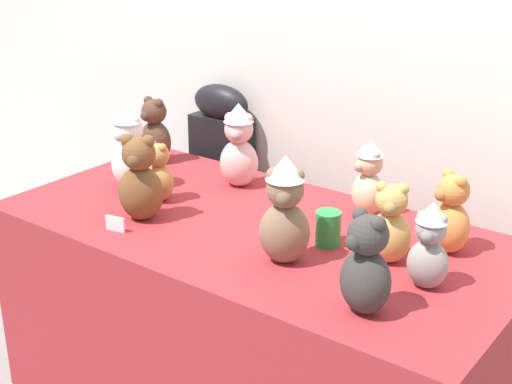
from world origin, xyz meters
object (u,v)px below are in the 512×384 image
Objects in this scene: teddy_bear_ginger at (451,215)px; teddy_bear_sand at (369,178)px; teddy_bear_mocha at (285,211)px; party_cup_green at (328,228)px; instrument_case at (223,198)px; teddy_bear_chestnut at (140,181)px; teddy_bear_snow at (129,147)px; teddy_bear_honey at (390,225)px; teddy_bear_caramel at (159,174)px; teddy_bear_charcoal at (366,267)px; display_table at (256,324)px; teddy_bear_ash at (429,247)px; teddy_bear_cocoa at (155,132)px; teddy_bear_blush at (239,146)px.

teddy_bear_ginger is 0.95× the size of teddy_bear_sand.
teddy_bear_mocha reaches higher than party_cup_green.
instrument_case is 3.51× the size of teddy_bear_chestnut.
teddy_bear_sand is (0.83, 0.31, -0.03)m from teddy_bear_snow.
teddy_bear_caramel is (-0.88, -0.06, -0.01)m from teddy_bear_honey.
teddy_bear_sand is at bearing -165.55° from teddy_bear_ginger.
instrument_case is at bearing 84.07° from teddy_bear_snow.
teddy_bear_snow is at bearing -138.02° from teddy_bear_ginger.
teddy_bear_snow reaches higher than instrument_case.
teddy_bear_chestnut is at bearing 151.54° from teddy_bear_mocha.
teddy_bear_honey is (-0.08, 0.30, -0.01)m from teddy_bear_charcoal.
teddy_bear_snow reaches higher than teddy_bear_chestnut.
teddy_bear_mocha is 1.01× the size of teddy_bear_snow.
party_cup_green is at bearing 161.60° from teddy_bear_honey.
teddy_bear_ginger is at bearing -16.17° from instrument_case.
teddy_bear_ginger reaches higher than display_table.
teddy_bear_mocha is at bearing -65.19° from teddy_bear_sand.
party_cup_green is at bearing -58.39° from teddy_bear_sand.
teddy_bear_ash reaches higher than party_cup_green.
teddy_bear_sand is at bearing 51.60° from display_table.
party_cup_green is (0.99, -0.26, -0.07)m from teddy_bear_cocoa.
instrument_case is 1.42m from teddy_bear_ash.
teddy_bear_ginger reaches higher than party_cup_green.
teddy_bear_snow reaches higher than teddy_bear_ginger.
teddy_bear_cocoa reaches higher than teddy_bear_ash.
teddy_bear_caramel is at bearing -134.87° from teddy_bear_ginger.
teddy_bear_ash is 0.95m from teddy_bear_blush.
teddy_bear_caramel is 0.74m from teddy_bear_sand.
teddy_bear_chestnut is 0.45m from teddy_bear_blush.
teddy_bear_cocoa is at bearing 157.80° from teddy_bear_ash.
instrument_case is 4.06× the size of teddy_bear_ginger.
party_cup_green is (0.26, 0.02, 0.43)m from display_table.
teddy_bear_cocoa is 1.24× the size of teddy_bear_caramel.
teddy_bear_chestnut is at bearing -151.49° from display_table.
teddy_bear_caramel is at bearing 87.01° from teddy_bear_chestnut.
teddy_bear_sand is (-0.31, 0.58, 0.00)m from teddy_bear_charcoal.
instrument_case reaches higher than teddy_bear_sand.
teddy_bear_chestnut reaches higher than party_cup_green.
teddy_bear_chestnut is 0.30m from teddy_bear_snow.
teddy_bear_mocha is at bearing -6.31° from teddy_bear_caramel.
teddy_bear_blush is at bearing 136.59° from display_table.
display_table is 5.32× the size of teddy_bear_snow.
teddy_bear_sand reaches higher than teddy_bear_ash.
party_cup_green is at bearing 9.21° from teddy_bear_caramel.
teddy_bear_chestnut is (0.27, -0.75, 0.37)m from instrument_case.
teddy_bear_ginger is 0.86× the size of teddy_bear_chestnut.
teddy_bear_charcoal is 1.12× the size of teddy_bear_honey.
teddy_bear_ginger is at bearing 18.05° from teddy_bear_caramel.
teddy_bear_blush reaches higher than teddy_bear_honey.
teddy_bear_chestnut is at bearing -61.19° from teddy_bear_caramel.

